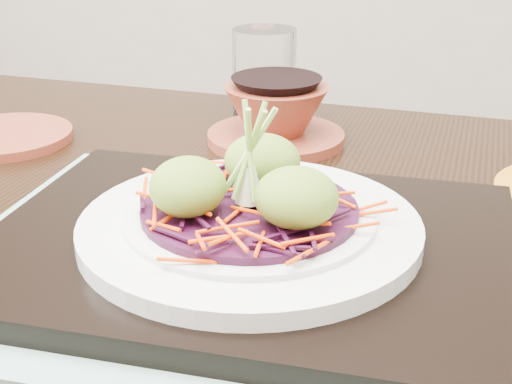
% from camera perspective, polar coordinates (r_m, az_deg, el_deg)
% --- Properties ---
extents(dining_table, '(1.29, 0.91, 0.77)m').
position_cam_1_polar(dining_table, '(0.65, 0.10, -11.68)').
color(dining_table, black).
rests_on(dining_table, ground).
extents(placemat, '(0.47, 0.37, 0.00)m').
position_cam_1_polar(placemat, '(0.57, -0.49, -5.34)').
color(placemat, '#81A693').
rests_on(placemat, dining_table).
extents(serving_tray, '(0.41, 0.31, 0.02)m').
position_cam_1_polar(serving_tray, '(0.56, -0.50, -4.33)').
color(serving_tray, black).
rests_on(serving_tray, placemat).
extents(white_plate, '(0.27, 0.27, 0.02)m').
position_cam_1_polar(white_plate, '(0.55, -0.50, -2.68)').
color(white_plate, silver).
rests_on(white_plate, serving_tray).
extents(cabbage_bed, '(0.17, 0.17, 0.01)m').
position_cam_1_polar(cabbage_bed, '(0.55, -0.51, -1.41)').
color(cabbage_bed, '#350A21').
rests_on(cabbage_bed, white_plate).
extents(carrot_julienne, '(0.20, 0.20, 0.01)m').
position_cam_1_polar(carrot_julienne, '(0.54, -0.51, -0.63)').
color(carrot_julienne, '#EA3C04').
rests_on(carrot_julienne, cabbage_bed).
extents(guacamole_scoops, '(0.14, 0.13, 0.05)m').
position_cam_1_polar(guacamole_scoops, '(0.54, -0.54, 0.85)').
color(guacamole_scoops, olive).
rests_on(guacamole_scoops, cabbage_bed).
extents(scallion_garnish, '(0.06, 0.06, 0.09)m').
position_cam_1_polar(scallion_garnish, '(0.53, -0.53, 2.90)').
color(scallion_garnish, '#8FC14D').
rests_on(scallion_garnish, cabbage_bed).
extents(terracotta_side_plate, '(0.17, 0.17, 0.01)m').
position_cam_1_polar(terracotta_side_plate, '(0.88, -19.51, 4.20)').
color(terracotta_side_plate, maroon).
rests_on(terracotta_side_plate, dining_table).
extents(water_glass, '(0.10, 0.10, 0.11)m').
position_cam_1_polar(water_glass, '(0.90, 0.67, 9.38)').
color(water_glass, white).
rests_on(water_glass, dining_table).
extents(terracotta_bowl_set, '(0.17, 0.17, 0.07)m').
position_cam_1_polar(terracotta_bowl_set, '(0.82, 1.61, 5.99)').
color(terracotta_bowl_set, maroon).
rests_on(terracotta_bowl_set, dining_table).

